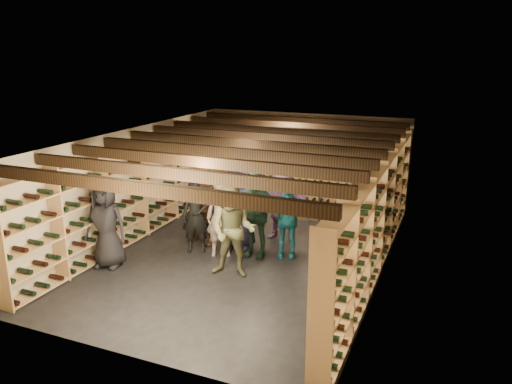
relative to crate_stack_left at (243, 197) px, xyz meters
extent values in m
plane|color=black|center=(1.13, -2.28, -0.42)|extent=(8.00, 8.00, 0.00)
cube|color=#BDAC93|center=(1.13, 1.72, 0.78)|extent=(5.50, 0.02, 2.40)
cube|color=#BDAC93|center=(1.13, -6.28, 0.78)|extent=(5.50, 0.02, 2.40)
cube|color=#BDAC93|center=(-1.62, -2.28, 0.78)|extent=(0.02, 8.00, 2.40)
cube|color=#BDAC93|center=(3.88, -2.28, 0.78)|extent=(0.02, 8.00, 2.40)
cube|color=beige|center=(1.13, -2.28, 1.98)|extent=(5.50, 8.00, 0.01)
cube|color=black|center=(1.13, -5.78, 1.83)|extent=(5.40, 0.12, 0.18)
cube|color=black|center=(1.13, -4.90, 1.83)|extent=(5.40, 0.12, 0.18)
cube|color=black|center=(1.13, -4.03, 1.83)|extent=(5.40, 0.12, 0.18)
cube|color=black|center=(1.13, -3.15, 1.83)|extent=(5.40, 0.12, 0.18)
cube|color=black|center=(1.13, -2.28, 1.83)|extent=(5.40, 0.12, 0.18)
cube|color=black|center=(1.13, -1.40, 1.83)|extent=(5.40, 0.12, 0.18)
cube|color=black|center=(1.13, -0.53, 1.83)|extent=(5.40, 0.12, 0.18)
cube|color=black|center=(1.13, 0.35, 1.83)|extent=(5.40, 0.12, 0.18)
cube|color=black|center=(1.13, 1.22, 1.83)|extent=(5.40, 0.12, 0.18)
cube|color=tan|center=(-1.44, -2.28, 0.65)|extent=(0.32, 7.50, 2.15)
cube|color=tan|center=(3.70, -2.28, 0.65)|extent=(0.32, 7.50, 2.15)
cube|color=tan|center=(1.13, 1.55, 0.65)|extent=(4.70, 0.30, 2.15)
cube|color=tan|center=(0.00, 0.00, -0.34)|extent=(0.55, 0.41, 0.17)
cube|color=tan|center=(0.00, 0.00, -0.17)|extent=(0.55, 0.41, 0.17)
cube|color=tan|center=(0.00, 0.00, 0.00)|extent=(0.55, 0.41, 0.17)
cube|color=tan|center=(0.00, 0.00, 0.17)|extent=(0.55, 0.41, 0.17)
cube|color=tan|center=(0.00, 0.00, 0.34)|extent=(0.55, 0.41, 0.17)
cube|color=tan|center=(0.32, -0.98, -0.34)|extent=(0.59, 0.50, 0.17)
cube|color=tan|center=(0.32, -0.98, -0.17)|extent=(0.59, 0.50, 0.17)
cube|color=tan|center=(0.32, -0.98, 0.00)|extent=(0.59, 0.50, 0.17)
cube|color=tan|center=(0.32, -0.98, 0.17)|extent=(0.59, 0.50, 0.17)
cube|color=tan|center=(1.70, 0.19, -0.34)|extent=(0.56, 0.42, 0.17)
imported|color=black|center=(-1.05, -3.97, 0.42)|extent=(0.90, 0.66, 1.70)
imported|color=black|center=(0.17, -2.70, 0.36)|extent=(0.65, 0.52, 1.56)
imported|color=brown|center=(1.34, -3.42, 0.45)|extent=(0.94, 0.78, 1.75)
imported|color=#17657A|center=(1.95, -2.19, 0.36)|extent=(0.98, 0.59, 1.56)
imported|color=brown|center=(0.01, -2.17, 0.44)|extent=(1.66, 0.81, 1.72)
imported|color=#1E183F|center=(0.88, -2.13, 0.48)|extent=(0.98, 0.74, 1.82)
imported|color=gray|center=(0.72, -2.65, 0.39)|extent=(0.71, 0.61, 1.64)
imported|color=#41171A|center=(3.31, -1.71, 0.47)|extent=(1.01, 0.86, 1.80)
imported|color=#224537|center=(1.35, -2.41, 0.47)|extent=(1.05, 0.44, 1.79)
imported|color=#7C5387|center=(1.52, -1.27, 0.38)|extent=(1.53, 0.62, 1.61)
imported|color=#2D2E31|center=(3.23, -0.98, 0.53)|extent=(0.94, 0.62, 1.91)
camera|label=1|loc=(5.00, -11.09, 3.62)|focal=35.00mm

